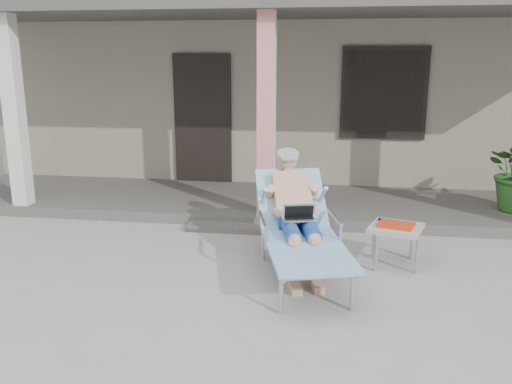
# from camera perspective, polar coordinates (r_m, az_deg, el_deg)

# --- Properties ---
(ground) EXTENTS (60.00, 60.00, 0.00)m
(ground) POSITION_cam_1_polar(r_m,az_deg,el_deg) (5.32, -2.04, -10.45)
(ground) COLOR #9E9E99
(ground) RESTS_ON ground
(house) EXTENTS (10.40, 5.40, 3.30)m
(house) POSITION_cam_1_polar(r_m,az_deg,el_deg) (11.30, 4.05, 11.35)
(house) COLOR gray
(house) RESTS_ON ground
(porch_deck) EXTENTS (10.00, 2.00, 0.15)m
(porch_deck) POSITION_cam_1_polar(r_m,az_deg,el_deg) (8.09, 1.85, -1.18)
(porch_deck) COLOR #605B56
(porch_deck) RESTS_ON ground
(porch_overhang) EXTENTS (10.00, 2.30, 2.85)m
(porch_overhang) POSITION_cam_1_polar(r_m,az_deg,el_deg) (7.77, 1.96, 18.38)
(porch_overhang) COLOR silver
(porch_overhang) RESTS_ON porch_deck
(porch_step) EXTENTS (2.00, 0.30, 0.07)m
(porch_step) POSITION_cam_1_polar(r_m,az_deg,el_deg) (7.01, 0.73, -3.94)
(porch_step) COLOR #605B56
(porch_step) RESTS_ON ground
(lounger) EXTENTS (1.20, 2.04, 1.28)m
(lounger) POSITION_cam_1_polar(r_m,az_deg,el_deg) (5.57, 4.49, -0.73)
(lounger) COLOR #B7B7BC
(lounger) RESTS_ON ground
(side_table) EXTENTS (0.66, 0.66, 0.47)m
(side_table) POSITION_cam_1_polar(r_m,az_deg,el_deg) (6.02, 14.49, -3.89)
(side_table) COLOR #ACACA7
(side_table) RESTS_ON ground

